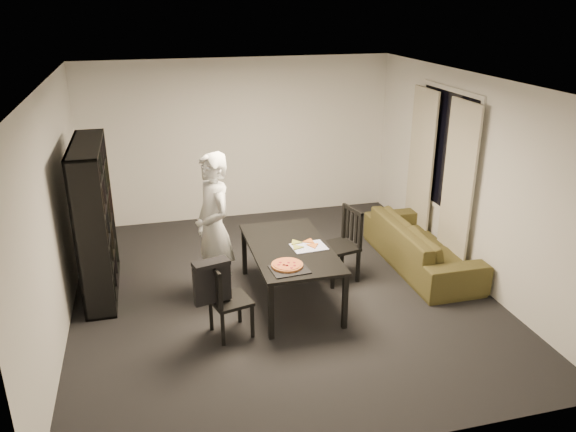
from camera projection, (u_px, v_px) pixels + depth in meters
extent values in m
cube|color=black|center=(281.00, 291.00, 7.07)|extent=(5.00, 5.50, 0.01)
cube|color=white|center=(279.00, 81.00, 6.13)|extent=(5.00, 5.50, 0.01)
cube|color=white|center=(240.00, 140.00, 9.08)|extent=(5.00, 0.01, 2.60)
cube|color=white|center=(369.00, 312.00, 4.12)|extent=(5.00, 0.01, 2.60)
cube|color=white|center=(54.00, 213.00, 6.01)|extent=(0.01, 5.50, 2.60)
cube|color=white|center=(469.00, 178.00, 7.19)|extent=(0.01, 5.50, 2.60)
cube|color=black|center=(446.00, 151.00, 7.65)|extent=(0.02, 1.40, 1.60)
cube|color=white|center=(446.00, 151.00, 7.65)|extent=(0.03, 1.52, 1.72)
cube|color=#BAB59F|center=(458.00, 188.00, 7.29)|extent=(0.03, 0.70, 2.25)
cube|color=#BAB59F|center=(421.00, 166.00, 8.23)|extent=(0.03, 0.70, 2.25)
cube|color=black|center=(95.00, 220.00, 6.76)|extent=(0.35, 1.50, 1.90)
cube|color=black|center=(290.00, 248.00, 6.66)|extent=(0.93, 1.67, 0.04)
cube|color=black|center=(271.00, 312.00, 5.98)|extent=(0.06, 0.06, 0.66)
cube|color=black|center=(345.00, 302.00, 6.18)|extent=(0.06, 0.06, 0.66)
cube|color=black|center=(244.00, 251.00, 7.40)|extent=(0.06, 0.06, 0.66)
cube|color=black|center=(305.00, 245.00, 7.60)|extent=(0.06, 0.06, 0.66)
cube|color=black|center=(231.00, 301.00, 6.04)|extent=(0.48, 0.48, 0.04)
cube|color=black|center=(214.00, 285.00, 5.88)|extent=(0.13, 0.40, 0.43)
cube|color=black|center=(213.00, 269.00, 5.81)|extent=(0.12, 0.38, 0.05)
cube|color=black|center=(252.00, 321.00, 6.06)|extent=(0.04, 0.04, 0.39)
cube|color=black|center=(239.00, 307.00, 6.34)|extent=(0.04, 0.04, 0.39)
cube|color=black|center=(223.00, 329.00, 5.91)|extent=(0.04, 0.04, 0.39)
cube|color=black|center=(211.00, 314.00, 6.19)|extent=(0.04, 0.04, 0.39)
cube|color=black|center=(338.00, 247.00, 7.22)|extent=(0.53, 0.53, 0.04)
cube|color=black|center=(352.00, 226.00, 7.21)|extent=(0.14, 0.44, 0.48)
cube|color=black|center=(353.00, 210.00, 7.13)|extent=(0.13, 0.42, 0.05)
cube|color=black|center=(317.00, 261.00, 7.38)|extent=(0.04, 0.04, 0.44)
cube|color=black|center=(333.00, 273.00, 7.07)|extent=(0.04, 0.04, 0.44)
cube|color=black|center=(342.00, 255.00, 7.55)|extent=(0.04, 0.04, 0.44)
cube|color=black|center=(358.00, 267.00, 7.23)|extent=(0.04, 0.04, 0.44)
cube|color=black|center=(212.00, 284.00, 5.86)|extent=(0.41, 0.17, 0.43)
cube|color=black|center=(211.00, 263.00, 5.77)|extent=(0.41, 0.25, 0.05)
imported|color=silver|center=(214.00, 228.00, 6.63)|extent=(0.59, 0.76, 1.83)
cube|color=black|center=(290.00, 269.00, 6.09)|extent=(0.43, 0.35, 0.01)
cylinder|color=#AA5F31|center=(287.00, 265.00, 6.15)|extent=(0.35, 0.35, 0.02)
cylinder|color=orange|center=(287.00, 264.00, 6.14)|extent=(0.31, 0.31, 0.01)
cube|color=white|center=(309.00, 247.00, 6.65)|extent=(0.42, 0.33, 0.01)
imported|color=#3A3817|center=(421.00, 244.00, 7.65)|extent=(0.83, 2.12, 0.62)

